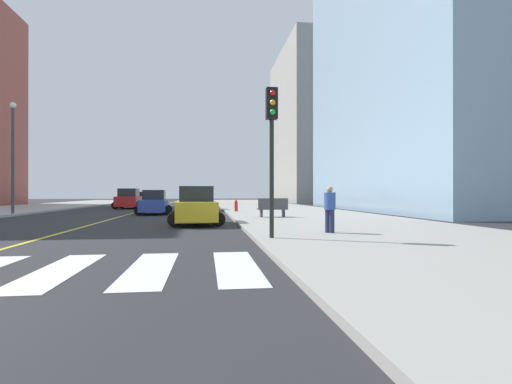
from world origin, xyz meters
name	(u,v)px	position (x,y,z in m)	size (l,w,h in m)	color
sidewalk_kerb_east	(309,217)	(12.20, 20.00, 0.07)	(10.00, 120.00, 0.15)	#9E9B93
lane_divider_paint	(154,207)	(0.00, 40.00, 0.01)	(0.16, 80.00, 0.01)	yellow
parking_garage_concrete	(330,128)	(28.04, 64.40, 13.50)	(18.00, 24.00, 27.00)	#9E9B93
car_red_nearest	(129,199)	(-2.09, 36.86, 0.96)	(2.87, 4.58, 2.04)	red
car_black_second	(142,200)	(-1.80, 43.19, 0.81)	(2.50, 3.93, 1.74)	black
car_silver_third	(202,198)	(5.16, 52.86, 0.89)	(2.72, 4.31, 1.91)	#B7B7BC
car_white_fourth	(199,200)	(5.02, 31.06, 0.97)	(2.97, 4.69, 2.08)	silver
car_blue_fifth	(154,203)	(1.85, 25.46, 0.85)	(2.61, 4.10, 1.81)	#2D479E
car_yellow_sixth	(196,207)	(5.18, 15.41, 0.90)	(2.78, 4.35, 1.91)	gold
traffic_light_near_corner	(272,132)	(7.74, 7.92, 3.51)	(0.36, 0.41, 4.78)	black
park_bench	(273,208)	(9.61, 18.67, 0.69)	(1.81, 0.61, 1.12)	#47474C
pedestrian_waiting_east	(330,207)	(10.08, 9.26, 1.07)	(0.41, 0.41, 1.67)	#232847
fire_hydrant	(236,206)	(8.03, 26.33, 0.58)	(0.26, 0.26, 0.89)	red
street_lamp	(13,148)	(-7.74, 24.96, 4.73)	(0.44, 0.44, 7.80)	#38383D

